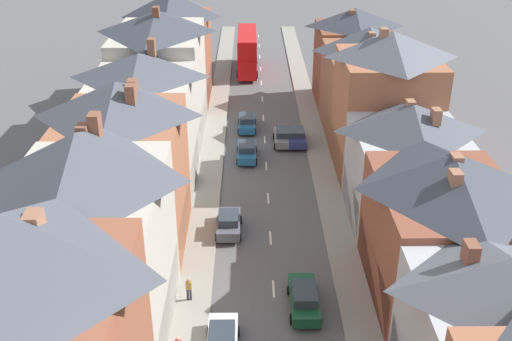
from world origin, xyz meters
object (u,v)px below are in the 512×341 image
at_px(double_decker_bus_lead, 247,51).
at_px(car_parked_left_b, 229,223).
at_px(car_mid_black, 296,136).
at_px(car_mid_white, 222,341).
at_px(car_parked_right_b, 283,137).
at_px(car_near_silver, 247,122).
at_px(car_parked_right_a, 304,298).
at_px(car_near_blue, 247,151).
at_px(pedestrian_mid_left, 189,288).

height_order(double_decker_bus_lead, car_parked_left_b, double_decker_bus_lead).
relative_size(car_mid_black, car_mid_white, 0.95).
bearing_deg(car_parked_right_b, double_decker_bus_lead, 98.56).
distance_m(car_near_silver, car_parked_right_a, 28.94).
height_order(car_mid_black, car_mid_white, car_mid_black).
distance_m(double_decker_bus_lead, car_parked_left_b, 40.12).
bearing_deg(car_parked_left_b, car_near_blue, 84.19).
height_order(car_near_silver, car_mid_white, car_near_silver).
xyz_separation_m(car_parked_right_b, pedestrian_mid_left, (-7.16, -24.11, 0.21)).
bearing_deg(car_parked_left_b, pedestrian_mid_left, -105.75).
bearing_deg(pedestrian_mid_left, car_parked_right_b, 73.45).
xyz_separation_m(car_near_blue, car_near_silver, (0.00, 7.11, 0.00)).
bearing_deg(car_near_blue, double_decker_bus_lead, 90.02).
relative_size(car_near_blue, car_parked_right_a, 0.98).
xyz_separation_m(car_mid_white, car_parked_right_b, (4.90, 28.62, 0.01)).
distance_m(car_parked_right_a, car_mid_black, 24.91).
bearing_deg(car_parked_left_b, car_near_silver, 86.26).
height_order(double_decker_bus_lead, car_near_silver, double_decker_bus_lead).
xyz_separation_m(car_near_blue, car_mid_black, (4.90, 3.27, 0.02)).
height_order(car_near_blue, car_mid_white, car_near_blue).
bearing_deg(car_parked_right_b, car_mid_white, -99.71).
distance_m(car_mid_black, pedestrian_mid_left, 25.51).
distance_m(car_parked_left_b, car_parked_right_b, 16.81).
xyz_separation_m(car_near_silver, car_parked_right_a, (3.60, -28.72, -0.01)).
height_order(car_near_blue, car_mid_black, car_mid_black).
xyz_separation_m(double_decker_bus_lead, car_near_silver, (0.01, -20.17, -1.98)).
height_order(car_near_silver, car_parked_left_b, car_near_silver).
bearing_deg(car_mid_white, car_parked_right_a, 37.08).
bearing_deg(double_decker_bus_lead, car_mid_white, -91.41).
distance_m(double_decker_bus_lead, car_mid_white, 52.65).
relative_size(car_parked_left_b, pedestrian_mid_left, 2.41).
relative_size(car_near_silver, pedestrian_mid_left, 2.76).
bearing_deg(car_near_silver, car_parked_left_b, -93.74).
bearing_deg(car_mid_black, car_mid_white, -102.24).
distance_m(car_parked_right_a, car_mid_white, 6.14).
bearing_deg(car_parked_left_b, car_parked_right_b, 73.05).
xyz_separation_m(car_near_blue, car_parked_left_b, (-1.30, -12.77, -0.00)).
relative_size(car_parked_right_a, car_parked_right_b, 1.11).
bearing_deg(car_mid_white, car_parked_right_b, 80.29).
bearing_deg(car_near_blue, car_mid_white, -92.94).
xyz_separation_m(car_near_silver, car_mid_white, (-1.30, -32.42, -0.02)).
height_order(double_decker_bus_lead, car_mid_white, double_decker_bus_lead).
bearing_deg(car_parked_right_b, car_parked_right_a, -90.00).
relative_size(double_decker_bus_lead, car_parked_right_a, 2.41).
height_order(car_near_blue, car_parked_left_b, same).
bearing_deg(car_near_silver, car_mid_black, -38.13).
distance_m(car_parked_right_a, car_parked_left_b, 10.11).
bearing_deg(car_near_silver, car_mid_white, -92.30).
xyz_separation_m(car_near_silver, pedestrian_mid_left, (-3.56, -27.91, 0.20)).
bearing_deg(pedestrian_mid_left, double_decker_bus_lead, 85.77).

